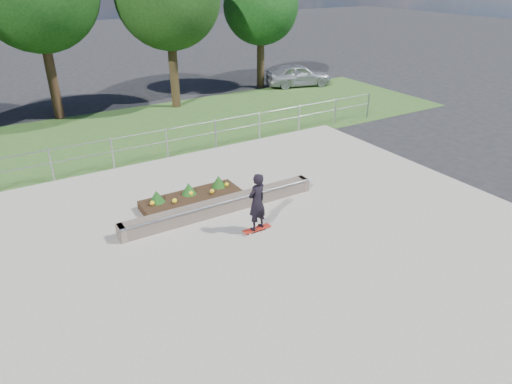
% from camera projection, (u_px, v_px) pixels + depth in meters
% --- Properties ---
extents(ground, '(120.00, 120.00, 0.00)m').
position_uv_depth(ground, '(280.00, 257.00, 11.29)').
color(ground, black).
rests_on(ground, ground).
extents(grass_verge, '(30.00, 8.00, 0.02)m').
position_uv_depth(grass_verge, '(138.00, 133.00, 19.72)').
color(grass_verge, '#2D5020').
rests_on(grass_verge, ground).
extents(concrete_slab, '(15.00, 15.00, 0.06)m').
position_uv_depth(concrete_slab, '(280.00, 256.00, 11.27)').
color(concrete_slab, gray).
rests_on(concrete_slab, ground).
extents(fence, '(20.06, 0.06, 1.20)m').
position_uv_depth(fence, '(167.00, 139.00, 16.70)').
color(fence, gray).
rests_on(fence, ground).
extents(tree_far_right, '(4.20, 4.20, 6.60)m').
position_uv_depth(tree_far_right, '(261.00, 7.00, 25.38)').
color(tree_far_right, '#352515').
rests_on(tree_far_right, ground).
extents(grind_ledge, '(6.00, 0.44, 0.43)m').
position_uv_depth(grind_ledge, '(222.00, 206.00, 13.13)').
color(grind_ledge, brown).
rests_on(grind_ledge, concrete_slab).
extents(planter_bed, '(3.00, 1.20, 0.61)m').
position_uv_depth(planter_bed, '(192.00, 198.00, 13.59)').
color(planter_bed, black).
rests_on(planter_bed, concrete_slab).
extents(skateboarder, '(0.80, 0.52, 1.68)m').
position_uv_depth(skateboarder, '(257.00, 202.00, 11.88)').
color(skateboarder, silver).
rests_on(skateboarder, concrete_slab).
extents(parked_car, '(4.12, 2.51, 1.31)m').
position_uv_depth(parked_car, '(298.00, 75.00, 27.23)').
color(parked_car, '#9DA1A6').
rests_on(parked_car, ground).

